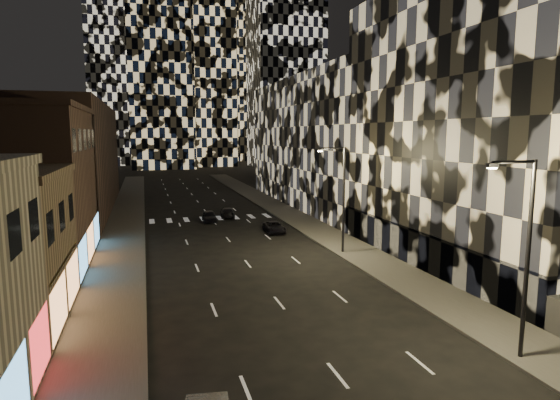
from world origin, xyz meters
TOP-DOWN VIEW (x-y plane):
  - sidewalk_left at (-10.00, 50.00)m, footprint 4.00×120.00m
  - sidewalk_right at (10.00, 50.00)m, footprint 4.00×120.00m
  - curb_left at (-7.90, 50.00)m, footprint 0.20×120.00m
  - curb_right at (7.90, 50.00)m, footprint 0.20×120.00m
  - retail_brown at (-17.00, 33.50)m, footprint 10.00×15.00m
  - retail_filler_left at (-17.00, 60.00)m, footprint 10.00×40.00m
  - midrise_right at (20.00, 24.50)m, footprint 16.00×25.00m
  - midrise_base at (12.30, 24.50)m, footprint 0.60×25.00m
  - midrise_filler_right at (20.00, 57.00)m, footprint 16.00×40.00m
  - tower_right_mid at (35.00, 135.00)m, footprint 20.00×20.00m
  - tower_center_low at (-2.00, 140.00)m, footprint 18.00×18.00m
  - streetlight_near at (8.35, 10.00)m, footprint 2.55×0.25m
  - streetlight_far at (8.35, 30.00)m, footprint 2.55×0.25m
  - car_dark_midlane at (-0.50, 47.86)m, footprint 1.63×3.88m
  - car_dark_oncoming at (2.08, 50.27)m, footprint 2.19×4.33m
  - car_dark_rightlane at (5.22, 39.91)m, footprint 1.98×4.09m

SIDE VIEW (x-z plane):
  - sidewalk_left at x=-10.00m, z-range 0.00..0.15m
  - sidewalk_right at x=10.00m, z-range 0.00..0.15m
  - curb_left at x=-7.90m, z-range 0.00..0.15m
  - curb_right at x=7.90m, z-range 0.00..0.15m
  - car_dark_rightlane at x=5.22m, z-range 0.00..1.12m
  - car_dark_oncoming at x=2.08m, z-range 0.00..1.20m
  - car_dark_midlane at x=-0.50m, z-range 0.00..1.31m
  - midrise_base at x=12.30m, z-range 0.00..3.00m
  - streetlight_near at x=8.35m, z-range 0.85..9.85m
  - streetlight_far at x=8.35m, z-range 0.85..9.85m
  - retail_brown at x=-17.00m, z-range 0.00..12.00m
  - retail_filler_left at x=-17.00m, z-range 0.00..14.00m
  - midrise_filler_right at x=20.00m, z-range 0.00..18.00m
  - midrise_right at x=20.00m, z-range 0.00..22.00m
  - tower_center_low at x=-2.00m, z-range 0.00..95.00m
  - tower_right_mid at x=35.00m, z-range 0.00..100.00m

